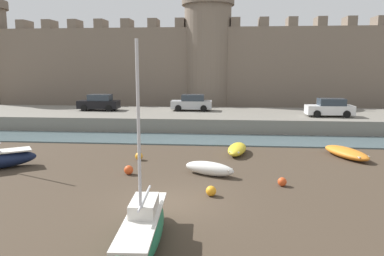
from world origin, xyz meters
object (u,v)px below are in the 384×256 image
object	(u,v)px
mooring_buoy_mid_mud	(211,191)
car_quay_centre_west	(192,103)
car_quay_west	(99,103)
car_quay_centre_east	(330,108)
rowboat_midflat_right	(237,149)
mooring_buoy_near_shore	(129,170)
sailboat_near_channel_left	(143,229)
mooring_buoy_off_centre	(282,182)
rowboat_foreground_left	(346,152)
mooring_buoy_near_channel	(139,156)
rowboat_near_channel_right	(209,168)

from	to	relation	value
mooring_buoy_mid_mud	car_quay_centre_west	size ratio (longest dim) A/B	0.11
car_quay_west	car_quay_centre_east	size ratio (longest dim) A/B	1.00
rowboat_midflat_right	mooring_buoy_near_shore	distance (m)	7.98
sailboat_near_channel_left	mooring_buoy_off_centre	distance (m)	8.64
rowboat_midflat_right	car_quay_centre_west	bearing A→B (deg)	107.77
rowboat_foreground_left	mooring_buoy_off_centre	size ratio (longest dim) A/B	9.36
mooring_buoy_off_centre	rowboat_foreground_left	bearing A→B (deg)	51.80
sailboat_near_channel_left	rowboat_midflat_right	distance (m)	13.70
mooring_buoy_mid_mud	mooring_buoy_near_channel	size ratio (longest dim) A/B	0.98
rowboat_near_channel_right	rowboat_foreground_left	distance (m)	9.78
rowboat_foreground_left	mooring_buoy_near_channel	world-z (taller)	rowboat_foreground_left
car_quay_centre_west	mooring_buoy_off_centre	bearing A→B (deg)	-72.44
rowboat_near_channel_right	car_quay_west	bearing A→B (deg)	124.50
mooring_buoy_near_channel	car_quay_west	distance (m)	16.70
rowboat_foreground_left	mooring_buoy_off_centre	xyz separation A→B (m)	(-4.93, -6.26, -0.11)
car_quay_west	car_quay_centre_west	world-z (taller)	same
rowboat_foreground_left	mooring_buoy_near_channel	size ratio (longest dim) A/B	8.49
mooring_buoy_off_centre	car_quay_centre_west	xyz separation A→B (m)	(-6.27, 19.82, 1.87)
rowboat_midflat_right	car_quay_centre_west	world-z (taller)	car_quay_centre_west
rowboat_midflat_right	car_quay_centre_east	size ratio (longest dim) A/B	0.81
rowboat_midflat_right	mooring_buoy_near_shore	xyz separation A→B (m)	(-5.97, -5.30, -0.11)
sailboat_near_channel_left	car_quay_west	world-z (taller)	sailboat_near_channel_left
sailboat_near_channel_left	mooring_buoy_mid_mud	xyz separation A→B (m)	(2.01, 4.98, -0.38)
rowboat_foreground_left	mooring_buoy_mid_mud	bearing A→B (deg)	-136.21
car_quay_centre_west	car_quay_centre_east	bearing A→B (deg)	-14.79
rowboat_midflat_right	car_quay_centre_west	size ratio (longest dim) A/B	0.81
mooring_buoy_mid_mud	mooring_buoy_near_channel	bearing A→B (deg)	127.84
rowboat_foreground_left	mooring_buoy_near_shore	distance (m)	13.86
mooring_buoy_mid_mud	mooring_buoy_near_channel	distance (m)	7.75
mooring_buoy_near_channel	mooring_buoy_off_centre	distance (m)	9.27
car_quay_centre_west	sailboat_near_channel_left	bearing A→B (deg)	-88.16
car_quay_centre_east	rowboat_foreground_left	bearing A→B (deg)	-98.70
mooring_buoy_near_channel	rowboat_near_channel_right	bearing A→B (deg)	-32.23
car_quay_centre_east	car_quay_centre_west	bearing A→B (deg)	165.21
rowboat_near_channel_right	mooring_buoy_off_centre	size ratio (longest dim) A/B	6.79
mooring_buoy_near_channel	car_quay_centre_east	world-z (taller)	car_quay_centre_east
car_quay_west	car_quay_centre_east	xyz separation A→B (m)	(22.24, -2.71, 0.00)
mooring_buoy_mid_mud	car_quay_west	xyz separation A→B (m)	(-12.34, 20.89, 1.86)
rowboat_foreground_left	car_quay_centre_east	bearing A→B (deg)	81.30
rowboat_near_channel_right	mooring_buoy_near_channel	world-z (taller)	rowboat_near_channel_right
rowboat_midflat_right	mooring_buoy_mid_mud	bearing A→B (deg)	-99.48
mooring_buoy_mid_mud	car_quay_west	bearing A→B (deg)	120.57
rowboat_foreground_left	rowboat_midflat_right	xyz separation A→B (m)	(-6.95, 0.30, 0.02)
sailboat_near_channel_left	mooring_buoy_mid_mud	world-z (taller)	sailboat_near_channel_left
rowboat_foreground_left	car_quay_centre_west	distance (m)	17.68
rowboat_foreground_left	mooring_buoy_near_shore	bearing A→B (deg)	-158.86
rowboat_near_channel_right	car_quay_centre_east	xyz separation A→B (m)	(10.12, 14.92, 1.71)
sailboat_near_channel_left	mooring_buoy_near_shore	size ratio (longest dim) A/B	13.22
car_quay_west	car_quay_centre_west	distance (m)	9.50
rowboat_foreground_left	sailboat_near_channel_left	distance (m)	16.60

